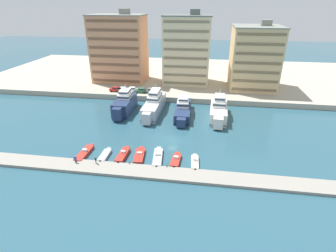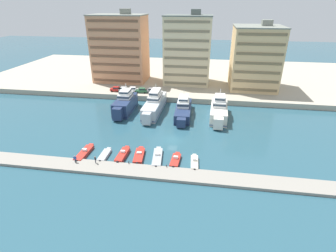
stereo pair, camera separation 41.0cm
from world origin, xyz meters
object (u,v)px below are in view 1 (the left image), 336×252
yacht_ivory_center_left (219,110)px  car_grey_center (151,90)px  motorboat_red_far_left (84,153)px  car_red_far_left (115,89)px  motorboat_grey_center (158,157)px  yacht_navy_far_left (125,104)px  yacht_navy_mid_left (183,109)px  car_white_mid_left (132,89)px  car_green_center_left (141,90)px  pedestrian_near_edge (96,159)px  motorboat_red_mid_left (123,155)px  motorboat_red_center_left (139,156)px  pedestrian_mid_deck (75,159)px  motorboat_red_center_right (176,160)px  motorboat_grey_left (105,155)px  car_silver_left (123,89)px  motorboat_cream_mid_right (195,162)px  yacht_silver_left (154,104)px

yacht_ivory_center_left → car_grey_center: yacht_ivory_center_left is taller
yacht_ivory_center_left → motorboat_red_far_left: 41.14m
yacht_ivory_center_left → car_red_far_left: (-37.77, 14.94, 0.36)m
motorboat_grey_center → yacht_navy_far_left: bearing=120.8°
yacht_navy_mid_left → car_white_mid_left: bearing=143.8°
yacht_navy_far_left → yacht_ivory_center_left: bearing=-1.3°
car_green_center_left → pedestrian_near_edge: bearing=-88.9°
motorboat_red_mid_left → car_white_mid_left: bearing=102.5°
motorboat_red_mid_left → pedestrian_near_edge: 6.52m
yacht_navy_mid_left → car_grey_center: (-13.40, 14.71, 0.78)m
motorboat_grey_center → pedestrian_near_edge: (-12.73, -4.81, 1.26)m
motorboat_red_center_left → pedestrian_mid_deck: (-12.97, -5.15, 1.21)m
car_red_far_left → car_grey_center: same height
motorboat_red_center_right → motorboat_grey_left: bearing=-179.3°
motorboat_red_far_left → car_silver_left: 41.73m
motorboat_red_center_left → car_green_center_left: car_green_center_left is taller
yacht_ivory_center_left → yacht_navy_far_left: bearing=178.7°
motorboat_grey_left → motorboat_grey_center: motorboat_grey_center is taller
motorboat_red_mid_left → motorboat_cream_mid_right: motorboat_red_mid_left is taller
yacht_navy_far_left → motorboat_red_center_right: size_ratio=2.66×
yacht_silver_left → motorboat_cream_mid_right: (14.70, -28.40, -2.14)m
yacht_navy_far_left → pedestrian_mid_deck: 31.51m
car_grey_center → car_white_mid_left: bearing=177.4°
motorboat_cream_mid_right → yacht_ivory_center_left: bearing=77.9°
car_red_far_left → car_white_mid_left: bearing=5.0°
motorboat_red_center_right → car_silver_left: 48.36m
yacht_navy_mid_left → car_white_mid_left: size_ratio=4.54×
motorboat_grey_left → car_green_center_left: car_green_center_left is taller
motorboat_grey_left → car_grey_center: car_grey_center is taller
motorboat_cream_mid_right → car_green_center_left: car_green_center_left is taller
motorboat_grey_left → car_white_mid_left: car_white_mid_left is taller
car_red_far_left → pedestrian_near_edge: size_ratio=2.45×
motorboat_grey_center → car_white_mid_left: size_ratio=2.04×
car_grey_center → pedestrian_near_edge: bearing=-93.2°
yacht_navy_far_left → pedestrian_mid_deck: (-1.56, -31.45, -1.04)m
yacht_silver_left → car_green_center_left: size_ratio=5.20×
car_silver_left → motorboat_red_center_right: bearing=-58.9°
pedestrian_near_edge → motorboat_grey_center: bearing=20.7°
yacht_navy_far_left → pedestrian_near_edge: bearing=-84.6°
yacht_ivory_center_left → car_white_mid_left: 35.07m
yacht_ivory_center_left → car_green_center_left: size_ratio=4.26×
yacht_silver_left → pedestrian_mid_deck: bearing=-108.7°
yacht_navy_far_left → yacht_silver_left: bearing=7.1°
motorboat_red_center_right → motorboat_cream_mid_right: size_ratio=0.99×
car_green_center_left → pedestrian_near_edge: (0.90, -45.26, -1.21)m
car_green_center_left → motorboat_grey_left: bearing=-88.1°
motorboat_grey_left → car_silver_left: size_ratio=1.51×
motorboat_red_center_right → car_red_far_left: car_red_far_left is taller
motorboat_red_center_left → pedestrian_mid_deck: bearing=-158.3°
motorboat_red_far_left → car_white_mid_left: car_white_mid_left is taller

